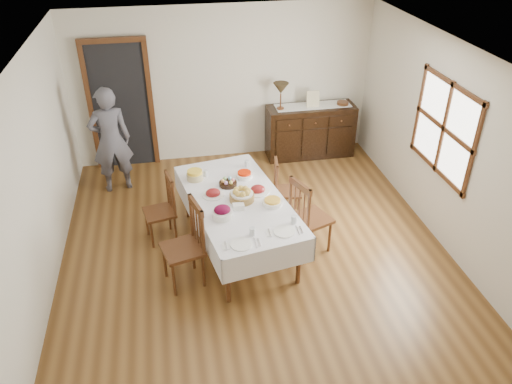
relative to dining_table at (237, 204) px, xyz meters
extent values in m
plane|color=brown|center=(0.21, -0.30, -0.67)|extent=(6.00, 6.00, 0.00)
cube|color=silver|center=(0.21, -0.30, 1.93)|extent=(5.00, 6.00, 0.02)
cube|color=silver|center=(0.21, 2.70, 0.63)|extent=(5.00, 0.02, 2.60)
cube|color=silver|center=(-2.29, -0.30, 0.63)|extent=(0.02, 6.00, 2.60)
cube|color=silver|center=(2.71, -0.30, 0.63)|extent=(0.02, 6.00, 2.60)
cube|color=white|center=(2.69, 0.00, 0.83)|extent=(0.02, 1.30, 1.10)
cube|color=#4D2A15|center=(2.68, 0.00, 0.83)|extent=(0.03, 1.46, 1.26)
cube|color=black|center=(-1.49, 2.66, 0.38)|extent=(0.90, 0.06, 2.10)
cube|color=#4D2A15|center=(-1.49, 2.64, 0.38)|extent=(1.04, 0.08, 2.18)
cube|color=white|center=(0.00, 0.00, 0.07)|extent=(1.45, 2.33, 0.04)
cylinder|color=#4D2A15|center=(-0.27, -1.00, -0.32)|extent=(0.06, 0.06, 0.70)
cylinder|color=#4D2A15|center=(0.60, -0.84, -0.32)|extent=(0.06, 0.06, 0.70)
cylinder|color=#4D2A15|center=(-0.60, 0.84, -0.32)|extent=(0.06, 0.06, 0.70)
cylinder|color=#4D2A15|center=(0.27, 1.00, -0.32)|extent=(0.06, 0.06, 0.70)
cube|color=white|center=(-0.54, -0.10, -0.08)|extent=(0.41, 2.18, 0.33)
cube|color=white|center=(0.54, 0.10, -0.08)|extent=(0.41, 2.18, 0.33)
cube|color=white|center=(0.19, -1.08, -0.08)|extent=(1.11, 0.22, 0.33)
cube|color=white|center=(-0.19, 1.08, -0.08)|extent=(1.11, 0.22, 0.33)
cube|color=#4D2A15|center=(-0.75, -0.56, -0.18)|extent=(0.55, 0.55, 0.04)
cylinder|color=#4D2A15|center=(-0.97, -0.43, -0.44)|extent=(0.04, 0.04, 0.46)
cylinder|color=#4D2A15|center=(-0.88, -0.79, -0.44)|extent=(0.04, 0.04, 0.46)
cylinder|color=#4D2A15|center=(-0.62, -0.34, -0.44)|extent=(0.04, 0.04, 0.46)
cylinder|color=#4D2A15|center=(-0.52, -0.69, -0.44)|extent=(0.04, 0.04, 0.46)
cylinder|color=#4D2A15|center=(-0.60, -0.32, 0.12)|extent=(0.04, 0.04, 0.60)
cylinder|color=#4D2A15|center=(-0.50, -0.70, 0.12)|extent=(0.04, 0.04, 0.60)
cube|color=#4D2A15|center=(-0.55, -0.51, 0.38)|extent=(0.15, 0.43, 0.09)
cylinder|color=#4D2A15|center=(-0.57, -0.42, 0.10)|extent=(0.02, 0.02, 0.50)
cylinder|color=#4D2A15|center=(-0.55, -0.51, 0.10)|extent=(0.02, 0.02, 0.50)
cylinder|color=#4D2A15|center=(-0.52, -0.60, 0.10)|extent=(0.02, 0.02, 0.50)
cube|color=#4D2A15|center=(-1.00, 0.38, -0.25)|extent=(0.47, 0.47, 0.04)
cylinder|color=#4D2A15|center=(-1.19, 0.50, -0.47)|extent=(0.03, 0.03, 0.40)
cylinder|color=#4D2A15|center=(-1.12, 0.19, -0.47)|extent=(0.03, 0.03, 0.40)
cylinder|color=#4D2A15|center=(-0.88, 0.56, -0.47)|extent=(0.03, 0.03, 0.40)
cylinder|color=#4D2A15|center=(-0.81, 0.25, -0.47)|extent=(0.03, 0.03, 0.40)
cylinder|color=#4D2A15|center=(-0.86, 0.58, 0.01)|extent=(0.04, 0.04, 0.52)
cylinder|color=#4D2A15|center=(-0.79, 0.25, 0.01)|extent=(0.04, 0.04, 0.52)
cube|color=#4D2A15|center=(-0.82, 0.41, 0.24)|extent=(0.12, 0.37, 0.07)
cylinder|color=#4D2A15|center=(-0.84, 0.50, -0.01)|extent=(0.02, 0.02, 0.43)
cylinder|color=#4D2A15|center=(-0.82, 0.41, -0.01)|extent=(0.02, 0.02, 0.43)
cylinder|color=#4D2A15|center=(-0.81, 0.33, -0.01)|extent=(0.02, 0.02, 0.43)
cube|color=#4D2A15|center=(0.93, -0.22, -0.19)|extent=(0.58, 0.58, 0.04)
cylinder|color=#4D2A15|center=(1.16, -0.32, -0.44)|extent=(0.04, 0.04, 0.46)
cylinder|color=#4D2A15|center=(1.03, 0.01, -0.44)|extent=(0.04, 0.04, 0.46)
cylinder|color=#4D2A15|center=(0.82, -0.45, -0.44)|extent=(0.04, 0.04, 0.46)
cylinder|color=#4D2A15|center=(0.69, -0.12, -0.44)|extent=(0.04, 0.04, 0.46)
cylinder|color=#4D2A15|center=(0.81, -0.47, 0.11)|extent=(0.04, 0.04, 0.60)
cylinder|color=#4D2A15|center=(0.67, -0.11, 0.11)|extent=(0.04, 0.04, 0.60)
cube|color=#4D2A15|center=(0.74, -0.29, 0.36)|extent=(0.19, 0.41, 0.09)
cylinder|color=#4D2A15|center=(0.77, -0.38, 0.09)|extent=(0.02, 0.02, 0.49)
cylinder|color=#4D2A15|center=(0.74, -0.29, 0.09)|extent=(0.02, 0.02, 0.49)
cylinder|color=#4D2A15|center=(0.70, -0.20, 0.09)|extent=(0.02, 0.02, 0.49)
cube|color=#4D2A15|center=(0.82, 0.62, -0.27)|extent=(0.42, 0.42, 0.04)
cylinder|color=#4D2A15|center=(0.95, 0.45, -0.48)|extent=(0.03, 0.03, 0.38)
cylinder|color=#4D2A15|center=(0.99, 0.74, -0.48)|extent=(0.03, 0.03, 0.38)
cylinder|color=#4D2A15|center=(0.65, 0.49, -0.48)|extent=(0.03, 0.03, 0.38)
cylinder|color=#4D2A15|center=(0.69, 0.79, -0.48)|extent=(0.03, 0.03, 0.38)
cylinder|color=#4D2A15|center=(0.63, 0.48, -0.02)|extent=(0.04, 0.04, 0.50)
cylinder|color=#4D2A15|center=(0.68, 0.80, -0.02)|extent=(0.04, 0.04, 0.50)
cube|color=#4D2A15|center=(0.65, 0.64, 0.19)|extent=(0.09, 0.36, 0.07)
cylinder|color=#4D2A15|center=(0.64, 0.56, -0.04)|extent=(0.02, 0.02, 0.41)
cylinder|color=#4D2A15|center=(0.65, 0.64, -0.04)|extent=(0.02, 0.02, 0.41)
cylinder|color=#4D2A15|center=(0.66, 0.72, -0.04)|extent=(0.02, 0.02, 0.41)
cube|color=black|center=(1.67, 2.42, -0.21)|extent=(1.52, 0.51, 0.91)
cube|color=black|center=(1.21, 2.16, 0.06)|extent=(0.43, 0.02, 0.18)
sphere|color=brown|center=(1.21, 2.14, 0.06)|extent=(0.03, 0.03, 0.03)
cube|color=black|center=(1.67, 2.16, 0.06)|extent=(0.43, 0.02, 0.18)
sphere|color=brown|center=(1.67, 2.14, 0.06)|extent=(0.03, 0.03, 0.03)
cube|color=black|center=(2.12, 2.16, 0.06)|extent=(0.43, 0.02, 0.18)
sphere|color=brown|center=(2.12, 2.14, 0.06)|extent=(0.03, 0.03, 0.03)
imported|color=#51505A|center=(-1.65, 1.86, 0.23)|extent=(0.62, 0.47, 1.80)
cylinder|color=olive|center=(0.05, -0.05, 0.14)|extent=(0.31, 0.31, 0.09)
cylinder|color=white|center=(0.05, -0.05, 0.19)|extent=(0.28, 0.28, 0.02)
sphere|color=gold|center=(0.13, -0.05, 0.22)|extent=(0.08, 0.08, 0.08)
sphere|color=gold|center=(0.11, 0.01, 0.22)|extent=(0.08, 0.08, 0.08)
sphere|color=gold|center=(0.05, 0.03, 0.22)|extent=(0.08, 0.08, 0.08)
sphere|color=gold|center=(0.00, 0.01, 0.22)|extent=(0.08, 0.08, 0.08)
sphere|color=gold|center=(-0.03, -0.05, 0.22)|extent=(0.08, 0.08, 0.08)
sphere|color=gold|center=(0.00, -0.11, 0.22)|extent=(0.08, 0.08, 0.08)
sphere|color=gold|center=(0.05, -0.13, 0.22)|extent=(0.08, 0.08, 0.08)
sphere|color=gold|center=(0.11, -0.11, 0.22)|extent=(0.08, 0.08, 0.08)
cylinder|color=black|center=(-0.07, 0.34, 0.11)|extent=(0.24, 0.24, 0.05)
ellipsoid|color=pink|center=(0.00, 0.34, 0.16)|extent=(0.05, 0.05, 0.06)
ellipsoid|color=#87D8FF|center=(-0.04, 0.40, 0.16)|extent=(0.05, 0.05, 0.06)
ellipsoid|color=#95DA78|center=(-0.10, 0.40, 0.16)|extent=(0.05, 0.05, 0.06)
ellipsoid|color=#F4B65E|center=(-0.13, 0.34, 0.16)|extent=(0.05, 0.05, 0.06)
ellipsoid|color=#D498ED|center=(-0.10, 0.29, 0.16)|extent=(0.05, 0.05, 0.06)
ellipsoid|color=#EDEA6F|center=(-0.04, 0.29, 0.16)|extent=(0.05, 0.05, 0.06)
cylinder|color=white|center=(-0.29, 0.13, 0.10)|extent=(0.28, 0.28, 0.02)
ellipsoid|color=maroon|center=(-0.29, 0.13, 0.13)|extent=(0.19, 0.16, 0.11)
cylinder|color=white|center=(0.29, 0.11, 0.10)|extent=(0.31, 0.31, 0.01)
ellipsoid|color=maroon|center=(0.29, 0.11, 0.13)|extent=(0.19, 0.16, 0.11)
cylinder|color=white|center=(-0.24, -0.38, 0.13)|extent=(0.25, 0.25, 0.08)
ellipsoid|color=#5D0629|center=(-0.24, -0.38, 0.20)|extent=(0.20, 0.17, 0.11)
cylinder|color=white|center=(0.18, 0.52, 0.12)|extent=(0.23, 0.23, 0.05)
cylinder|color=red|center=(0.18, 0.52, 0.16)|extent=(0.18, 0.18, 0.03)
cylinder|color=#C5B77F|center=(-0.48, 0.58, 0.14)|extent=(0.22, 0.22, 0.09)
cylinder|color=yellow|center=(-0.48, 0.58, 0.20)|extent=(0.20, 0.20, 0.04)
cylinder|color=white|center=(0.41, -0.22, 0.12)|extent=(0.25, 0.25, 0.05)
cylinder|color=yellow|center=(0.41, -0.22, 0.16)|extent=(0.20, 0.20, 0.02)
cube|color=white|center=(-0.02, -0.24, 0.13)|extent=(0.15, 0.11, 0.07)
cylinder|color=white|center=(-0.10, -0.95, 0.10)|extent=(0.25, 0.25, 0.01)
cube|color=white|center=(-0.27, -0.95, 0.09)|extent=(0.10, 0.13, 0.01)
cube|color=#BDBCC1|center=(-0.27, -0.95, 0.10)|extent=(0.04, 0.16, 0.01)
cube|color=#BDBCC1|center=(0.06, -0.95, 0.09)|extent=(0.04, 0.18, 0.01)
cube|color=#BDBCC1|center=(0.10, -0.95, 0.09)|extent=(0.04, 0.14, 0.01)
cylinder|color=silver|center=(0.05, -0.80, 0.14)|extent=(0.07, 0.07, 0.10)
cylinder|color=white|center=(0.42, -0.80, 0.10)|extent=(0.25, 0.25, 0.01)
cube|color=white|center=(0.25, -0.80, 0.09)|extent=(0.10, 0.13, 0.01)
cube|color=#BDBCC1|center=(0.25, -0.80, 0.10)|extent=(0.04, 0.16, 0.01)
cube|color=#BDBCC1|center=(0.58, -0.80, 0.09)|extent=(0.04, 0.18, 0.01)
cube|color=#BDBCC1|center=(0.62, -0.80, 0.09)|extent=(0.04, 0.14, 0.01)
cylinder|color=silver|center=(0.57, -0.65, 0.14)|extent=(0.07, 0.07, 0.10)
cylinder|color=silver|center=(-0.33, 0.64, 0.13)|extent=(0.06, 0.06, 0.09)
cylinder|color=silver|center=(0.26, 0.79, 0.14)|extent=(0.06, 0.06, 0.10)
cube|color=white|center=(1.70, 2.45, 0.25)|extent=(1.30, 0.35, 0.01)
cylinder|color=brown|center=(1.12, 2.41, 0.26)|extent=(0.12, 0.12, 0.03)
cylinder|color=brown|center=(1.12, 2.41, 0.40)|extent=(0.02, 0.02, 0.25)
cone|color=#3D301B|center=(1.12, 2.41, 0.61)|extent=(0.26, 0.26, 0.18)
cube|color=beige|center=(1.68, 2.41, 0.38)|extent=(0.22, 0.08, 0.28)
cylinder|color=#4D2A15|center=(2.21, 2.40, 0.27)|extent=(0.20, 0.20, 0.06)
camera|label=1|loc=(-0.75, -5.28, 3.47)|focal=35.00mm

